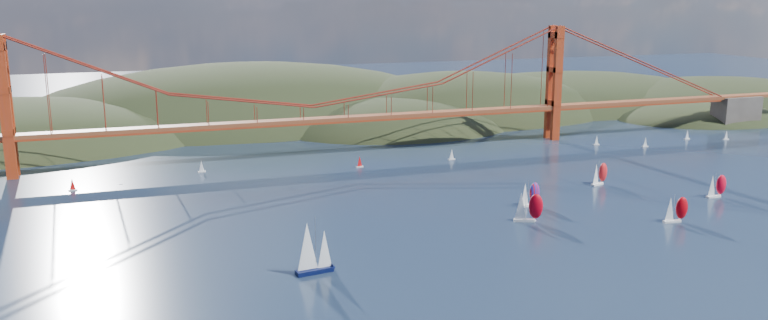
{
  "coord_description": "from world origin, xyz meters",
  "views": [
    {
      "loc": [
        -77.2,
        -134.2,
        69.43
      ],
      "look_at": [
        1.21,
        90.0,
        16.82
      ],
      "focal_mm": 35.0,
      "sensor_mm": 36.0,
      "label": 1
    }
  ],
  "objects": [
    {
      "name": "distant_boat_8",
      "position": [
        53.8,
        152.2,
        2.41
      ],
      "size": [
        3.0,
        2.0,
        4.7
      ],
      "color": "silver",
      "rests_on": "ground"
    },
    {
      "name": "distant_boat_6",
      "position": [
        182.05,
        156.66,
        2.41
      ],
      "size": [
        3.0,
        2.0,
        4.7
      ],
      "color": "silver",
      "rests_on": "ground"
    },
    {
      "name": "racer_3",
      "position": [
        88.05,
        94.91,
        4.32
      ],
      "size": [
        8.18,
        5.12,
        9.15
      ],
      "rotation": [
        0.0,
        0.0,
        0.32
      ],
      "color": "white",
      "rests_on": "ground"
    },
    {
      "name": "distant_boat_7",
      "position": [
        199.38,
        149.48,
        2.41
      ],
      "size": [
        3.0,
        2.0,
        4.7
      ],
      "color": "silver",
      "rests_on": "ground"
    },
    {
      "name": "sloop_navy",
      "position": [
        -34.95,
        41.48,
        6.68
      ],
      "size": [
        10.04,
        6.13,
        15.14
      ],
      "rotation": [
        0.0,
        0.0,
        0.14
      ],
      "color": "black",
      "rests_on": "ground"
    },
    {
      "name": "distant_boat_5",
      "position": [
        150.59,
        148.02,
        2.41
      ],
      "size": [
        3.0,
        2.0,
        4.7
      ],
      "color": "silver",
      "rests_on": "ground"
    },
    {
      "name": "racer_1",
      "position": [
        82.36,
        46.97,
        4.29
      ],
      "size": [
        8.02,
        3.62,
        9.08
      ],
      "rotation": [
        0.0,
        0.0,
        -0.11
      ],
      "color": "white",
      "rests_on": "ground"
    },
    {
      "name": "distant_boat_3",
      "position": [
        -50.07,
        164.2,
        2.41
      ],
      "size": [
        3.0,
        2.0,
        4.7
      ],
      "color": "silver",
      "rests_on": "ground"
    },
    {
      "name": "ground",
      "position": [
        0.0,
        0.0,
        0.0
      ],
      "size": [
        1200.0,
        1200.0,
        0.0
      ],
      "primitive_type": "plane",
      "color": "black",
      "rests_on": "ground"
    },
    {
      "name": "gull",
      "position": [
        -79.22,
        30.39,
        29.85
      ],
      "size": [
        0.9,
        0.25,
        0.17
      ],
      "color": "white",
      "rests_on": "ground"
    },
    {
      "name": "racer_rwb",
      "position": [
        48.68,
        77.96,
        4.26
      ],
      "size": [
        8.0,
        3.9,
        9.01
      ],
      "rotation": [
        0.0,
        0.0,
        0.15
      ],
      "color": "white",
      "rests_on": "ground"
    },
    {
      "name": "bridge",
      "position": [
        -1.75,
        180.0,
        32.23
      ],
      "size": [
        552.0,
        12.0,
        55.0
      ],
      "color": "brown",
      "rests_on": "ground"
    },
    {
      "name": "racer_0",
      "position": [
        39.29,
        62.77,
        4.83
      ],
      "size": [
        9.11,
        6.48,
        10.22
      ],
      "rotation": [
        0.0,
        0.0,
        -0.44
      ],
      "color": "silver",
      "rests_on": "ground"
    },
    {
      "name": "distant_boat_9",
      "position": [
        12.23,
        151.81,
        2.41
      ],
      "size": [
        3.0,
        2.0,
        4.7
      ],
      "color": "silver",
      "rests_on": "ground"
    },
    {
      "name": "distant_boat_2",
      "position": [
        -97.2,
        150.3,
        2.41
      ],
      "size": [
        3.0,
        2.0,
        4.7
      ],
      "color": "silver",
      "rests_on": "ground"
    },
    {
      "name": "headlands",
      "position": [
        44.95,
        278.29,
        -12.46
      ],
      "size": [
        725.0,
        225.0,
        96.0
      ],
      "color": "black",
      "rests_on": "ground"
    },
    {
      "name": "distant_boat_4",
      "position": [
        131.75,
        159.24,
        2.41
      ],
      "size": [
        3.0,
        2.0,
        4.7
      ],
      "color": "silver",
      "rests_on": "ground"
    },
    {
      "name": "racer_2",
      "position": [
        116.08,
        66.26,
        4.24
      ],
      "size": [
        7.81,
        3.19,
        8.97
      ],
      "rotation": [
        0.0,
        0.0,
        0.03
      ],
      "color": "white",
      "rests_on": "ground"
    }
  ]
}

